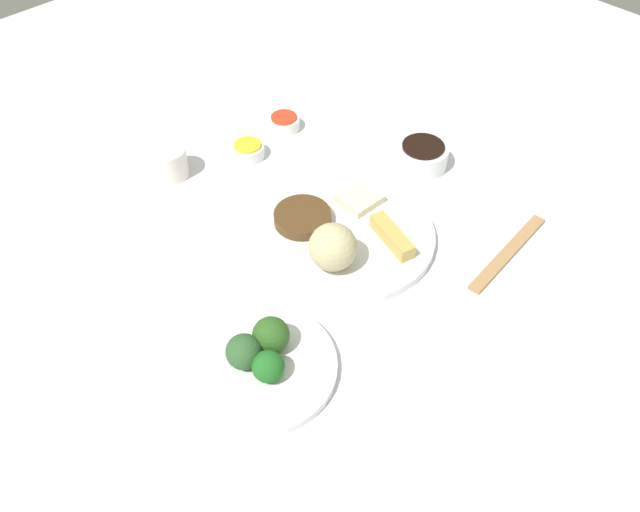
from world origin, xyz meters
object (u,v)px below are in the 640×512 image
(main_plate, at_px, (346,235))
(chopsticks_pair, at_px, (508,253))
(soy_sauce_bowl, at_px, (422,156))
(sauce_ramekin_hot_mustard, at_px, (248,151))
(broccoli_plate, at_px, (261,367))
(teacup, at_px, (170,162))
(sauce_ramekin_sweet_and_sour, at_px, (284,123))

(main_plate, bearing_deg, chopsticks_pair, 37.53)
(soy_sauce_bowl, bearing_deg, sauce_ramekin_hot_mustard, -139.49)
(broccoli_plate, height_order, chopsticks_pair, broccoli_plate)
(sauce_ramekin_hot_mustard, distance_m, teacup, 0.15)
(teacup, bearing_deg, sauce_ramekin_sweet_and_sour, 81.29)
(chopsticks_pair, bearing_deg, main_plate, -142.47)
(sauce_ramekin_hot_mustard, relative_size, chopsticks_pair, 0.29)
(main_plate, relative_size, soy_sauce_bowl, 3.09)
(main_plate, height_order, chopsticks_pair, main_plate)
(soy_sauce_bowl, relative_size, sauce_ramekin_hot_mustard, 1.53)
(main_plate, bearing_deg, sauce_ramekin_hot_mustard, 174.50)
(soy_sauce_bowl, bearing_deg, broccoli_plate, -75.37)
(soy_sauce_bowl, height_order, teacup, teacup)
(sauce_ramekin_sweet_and_sour, xyz_separation_m, chopsticks_pair, (0.51, 0.03, -0.01))
(main_plate, bearing_deg, soy_sauce_bowl, 98.57)
(chopsticks_pair, bearing_deg, sauce_ramekin_hot_mustard, -164.80)
(sauce_ramekin_sweet_and_sour, xyz_separation_m, teacup, (-0.04, -0.24, 0.02))
(main_plate, relative_size, sauce_ramekin_hot_mustard, 4.72)
(sauce_ramekin_sweet_and_sour, distance_m, teacup, 0.25)
(teacup, bearing_deg, broccoli_plate, -20.34)
(main_plate, relative_size, chopsticks_pair, 1.38)
(main_plate, height_order, sauce_ramekin_hot_mustard, sauce_ramekin_hot_mustard)
(soy_sauce_bowl, relative_size, sauce_ramekin_sweet_and_sour, 1.53)
(teacup, xyz_separation_m, chopsticks_pair, (0.54, 0.27, -0.02))
(main_plate, xyz_separation_m, sauce_ramekin_hot_mustard, (-0.28, 0.03, 0.00))
(sauce_ramekin_sweet_and_sour, relative_size, sauce_ramekin_hot_mustard, 1.00)
(soy_sauce_bowl, bearing_deg, sauce_ramekin_sweet_and_sour, -158.81)
(main_plate, height_order, soy_sauce_bowl, soy_sauce_bowl)
(broccoli_plate, xyz_separation_m, teacup, (-0.43, 0.16, 0.02))
(soy_sauce_bowl, bearing_deg, chopsticks_pair, -17.43)
(soy_sauce_bowl, xyz_separation_m, sauce_ramekin_sweet_and_sour, (-0.26, -0.10, -0.01))
(broccoli_plate, height_order, sauce_ramekin_sweet_and_sour, sauce_ramekin_sweet_and_sour)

